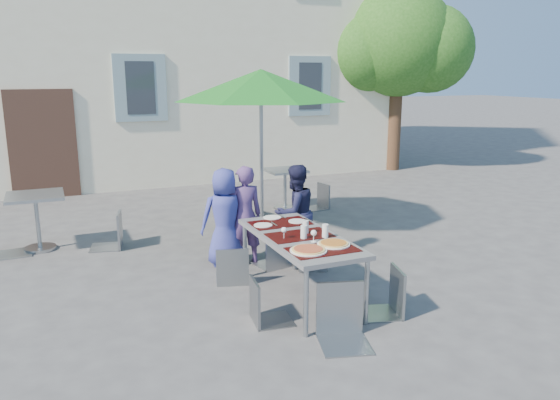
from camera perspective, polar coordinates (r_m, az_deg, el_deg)
name	(u,v)px	position (r m, az deg, el deg)	size (l,w,h in m)	color
ground	(281,335)	(5.52, 0.08, -13.96)	(90.00, 90.00, 0.00)	#414143
tree	(399,43)	(14.76, 12.30, 15.73)	(3.60, 3.00, 4.70)	#482F1E
dining_table	(300,240)	(6.10, 2.07, -4.20)	(0.80, 1.85, 0.76)	#46464B
pizza_near_left	(308,250)	(5.54, 2.98, -5.22)	(0.38, 0.38, 0.03)	white
pizza_near_right	(334,244)	(5.76, 5.62, -4.56)	(0.35, 0.35, 0.03)	white
glassware	(309,230)	(5.99, 3.04, -3.19)	(0.50, 0.38, 0.15)	silver
place_settings	(278,221)	(6.61, -0.22, -2.22)	(0.71, 0.50, 0.01)	white
child_0	(225,217)	(7.24, -5.77, -1.79)	(0.64, 0.42, 1.31)	#363C94
child_1	(244,215)	(7.27, -3.74, -1.58)	(0.49, 0.32, 1.33)	#51366E
child_2	(295,212)	(7.44, 1.57, -1.29)	(0.64, 0.37, 1.31)	#1B1C3C
chair_0	(232,243)	(6.61, -5.07, -4.49)	(0.49, 0.49, 0.89)	gray
chair_1	(275,227)	(7.12, -0.48, -2.86)	(0.49, 0.49, 0.94)	gray
chair_2	(313,233)	(7.05, 3.45, -3.47)	(0.48, 0.49, 0.86)	gray
chair_3	(264,275)	(5.57, -1.72, -7.86)	(0.45, 0.44, 0.89)	gray
chair_4	(390,264)	(5.86, 11.38, -6.60)	(0.52, 0.52, 0.95)	gray
chair_5	(343,279)	(5.21, 6.62, -8.25)	(0.57, 0.58, 1.05)	gray
patio_umbrella	(261,86)	(8.40, -2.01, 11.80)	(2.67, 2.67, 2.57)	#A2A5A9
cafe_table_0	(36,210)	(8.56, -24.11, -0.97)	(0.77, 0.77, 0.83)	#A2A5A9
bg_chair_l_0	(0,213)	(8.50, -27.23, -1.17)	(0.49, 0.49, 1.06)	#8E9499
bg_chair_r_0	(111,208)	(8.29, -17.25, -0.85)	(0.54, 0.53, 1.01)	gray
cafe_table_1	(285,182)	(10.26, 0.52, 1.93)	(0.70, 0.70, 0.75)	#A2A5A9
bg_chair_l_1	(243,185)	(9.72, -3.85, 1.62)	(0.56, 0.56, 0.98)	gray
bg_chair_r_1	(320,182)	(10.31, 4.16, 1.93)	(0.44, 0.44, 0.88)	gray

